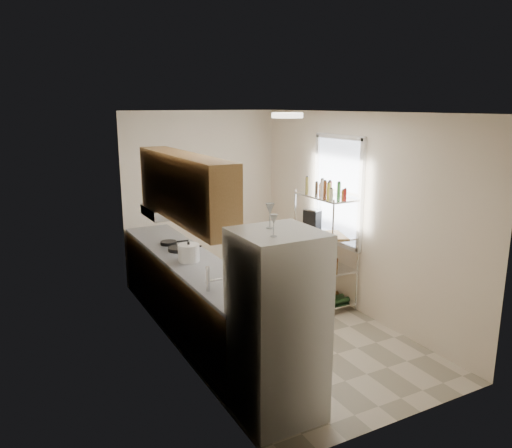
{
  "coord_description": "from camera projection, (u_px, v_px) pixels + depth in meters",
  "views": [
    {
      "loc": [
        -2.89,
        -4.98,
        2.68
      ],
      "look_at": [
        -0.09,
        0.25,
        1.26
      ],
      "focal_mm": 35.0,
      "sensor_mm": 36.0,
      "label": 1
    }
  ],
  "objects": [
    {
      "name": "frying_pan_large",
      "position": [
        179.0,
        249.0,
        6.24
      ],
      "size": [
        0.28,
        0.28,
        0.05
      ],
      "primitive_type": "cylinder",
      "rotation": [
        0.0,
        0.0,
        -0.07
      ],
      "color": "black",
      "rests_on": "counter_run"
    },
    {
      "name": "espresso_machine",
      "position": [
        312.0,
        218.0,
        6.96
      ],
      "size": [
        0.21,
        0.26,
        0.26
      ],
      "primitive_type": "cube",
      "rotation": [
        0.0,
        0.0,
        0.35
      ],
      "color": "black",
      "rests_on": "bakers_rack"
    },
    {
      "name": "wine_glass_b",
      "position": [
        274.0,
        226.0,
        3.88
      ],
      "size": [
        0.06,
        0.06,
        0.18
      ],
      "primitive_type": null,
      "color": "silver",
      "rests_on": "refrigerator"
    },
    {
      "name": "rice_cooker",
      "position": [
        189.0,
        253.0,
        5.81
      ],
      "size": [
        0.25,
        0.25,
        0.2
      ],
      "primitive_type": "cylinder",
      "color": "white",
      "rests_on": "counter_run"
    },
    {
      "name": "storage_bag",
      "position": [
        307.0,
        253.0,
        7.05
      ],
      "size": [
        0.14,
        0.17,
        0.16
      ],
      "primitive_type": "cube",
      "rotation": [
        0.0,
        0.0,
        -0.33
      ],
      "color": "#A01A13",
      "rests_on": "bakers_rack"
    },
    {
      "name": "wine_glass_a",
      "position": [
        270.0,
        216.0,
        4.14
      ],
      "size": [
        0.08,
        0.08,
        0.21
      ],
      "primitive_type": null,
      "color": "silver",
      "rests_on": "refrigerator"
    },
    {
      "name": "room",
      "position": [
        272.0,
        224.0,
        5.92
      ],
      "size": [
        2.52,
        4.42,
        2.62
      ],
      "color": "beige",
      "rests_on": "ground"
    },
    {
      "name": "frying_pan_small",
      "position": [
        169.0,
        243.0,
        6.52
      ],
      "size": [
        0.23,
        0.23,
        0.04
      ],
      "primitive_type": "cylinder",
      "rotation": [
        0.0,
        0.0,
        -0.08
      ],
      "color": "black",
      "rests_on": "counter_run"
    },
    {
      "name": "cutting_board",
      "position": [
        330.0,
        236.0,
        6.45
      ],
      "size": [
        0.51,
        0.57,
        0.03
      ],
      "primitive_type": "cube",
      "rotation": [
        0.0,
        0.0,
        -0.33
      ],
      "color": "tan",
      "rests_on": "bakers_rack"
    },
    {
      "name": "window",
      "position": [
        338.0,
        191.0,
        6.73
      ],
      "size": [
        0.06,
        1.0,
        1.46
      ],
      "primitive_type": "cube",
      "color": "white",
      "rests_on": "room"
    },
    {
      "name": "range_hood",
      "position": [
        167.0,
        211.0,
        6.21
      ],
      "size": [
        0.5,
        0.6,
        0.12
      ],
      "primitive_type": "cube",
      "color": "#B7BABC",
      "rests_on": "room"
    },
    {
      "name": "counter_run",
      "position": [
        189.0,
        293.0,
        6.07
      ],
      "size": [
        0.63,
        3.51,
        0.9
      ],
      "color": "tan",
      "rests_on": "ground"
    },
    {
      "name": "ceiling_dome",
      "position": [
        287.0,
        115.0,
        5.37
      ],
      "size": [
        0.34,
        0.34,
        0.05
      ],
      "primitive_type": "cylinder",
      "color": "white",
      "rests_on": "room"
    },
    {
      "name": "bakers_rack",
      "position": [
        326.0,
        225.0,
        6.68
      ],
      "size": [
        0.45,
        0.9,
        1.73
      ],
      "color": "silver",
      "rests_on": "ground"
    },
    {
      "name": "refrigerator",
      "position": [
        277.0,
        326.0,
        4.27
      ],
      "size": [
        0.69,
        0.69,
        1.68
      ],
      "primitive_type": "cube",
      "color": "silver",
      "rests_on": "ground"
    },
    {
      "name": "upper_cabinets",
      "position": [
        184.0,
        187.0,
        5.4
      ],
      "size": [
        0.33,
        2.2,
        0.72
      ],
      "primitive_type": "cube",
      "color": "tan",
      "rests_on": "room"
    }
  ]
}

